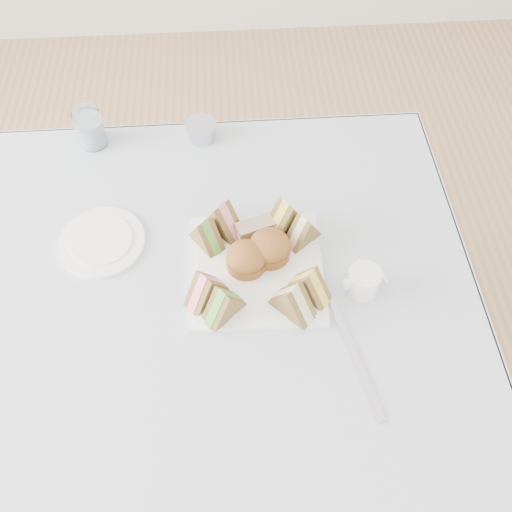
{
  "coord_description": "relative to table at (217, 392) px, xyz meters",
  "views": [
    {
      "loc": [
        0.06,
        -0.45,
        1.61
      ],
      "look_at": [
        0.1,
        0.1,
        0.8
      ],
      "focal_mm": 38.0,
      "sensor_mm": 36.0,
      "label": 1
    }
  ],
  "objects": [
    {
      "name": "sandwich_fl_a",
      "position": [
        0.01,
        0.04,
        0.42
      ],
      "size": [
        0.09,
        0.08,
        0.07
      ],
      "primitive_type": null,
      "rotation": [
        0.0,
        0.0,
        0.75
      ],
      "color": "brown",
      "rests_on": "serving_plate"
    },
    {
      "name": "knife",
      "position": [
        0.26,
        -0.11,
        0.38
      ],
      "size": [
        0.06,
        0.2,
        0.0
      ],
      "primitive_type": "cube",
      "rotation": [
        0.0,
        0.0,
        0.21
      ],
      "color": "#B4B2CB",
      "rests_on": "tablecloth"
    },
    {
      "name": "creamer_jug",
      "position": [
        0.29,
        0.04,
        0.4
      ],
      "size": [
        0.08,
        0.08,
        0.05
      ],
      "primitive_type": "cylinder",
      "rotation": [
        0.0,
        0.0,
        0.32
      ],
      "color": "white",
      "rests_on": "tablecloth"
    },
    {
      "name": "table",
      "position": [
        0.0,
        0.0,
        0.0
      ],
      "size": [
        0.9,
        0.9,
        0.74
      ],
      "primitive_type": "cube",
      "color": "brown",
      "rests_on": "floor"
    },
    {
      "name": "sandwich_fr_b",
      "position": [
        0.16,
        0.0,
        0.43
      ],
      "size": [
        0.09,
        0.09,
        0.08
      ],
      "primitive_type": null,
      "rotation": [
        0.0,
        0.0,
        -0.78
      ],
      "color": "brown",
      "rests_on": "serving_plate"
    },
    {
      "name": "side_plate",
      "position": [
        -0.2,
        0.18,
        0.38
      ],
      "size": [
        0.2,
        0.2,
        0.01
      ],
      "primitive_type": "cylinder",
      "rotation": [
        0.0,
        0.0,
        0.21
      ],
      "color": "white",
      "rests_on": "tablecloth"
    },
    {
      "name": "pastry_slice",
      "position": [
        0.11,
        0.17,
        0.41
      ],
      "size": [
        0.08,
        0.05,
        0.04
      ],
      "primitive_type": "cube",
      "rotation": [
        0.0,
        0.0,
        0.32
      ],
      "color": "tan",
      "rests_on": "serving_plate"
    },
    {
      "name": "scone_left",
      "position": [
        0.08,
        0.1,
        0.41
      ],
      "size": [
        0.09,
        0.09,
        0.05
      ],
      "primitive_type": "cylinder",
      "rotation": [
        0.0,
        0.0,
        0.14
      ],
      "color": "#A05F2A",
      "rests_on": "serving_plate"
    },
    {
      "name": "serving_plate",
      "position": [
        0.1,
        0.1,
        0.38
      ],
      "size": [
        0.26,
        0.26,
        0.01
      ],
      "primitive_type": "cube",
      "rotation": [
        0.0,
        0.0,
        -0.02
      ],
      "color": "white",
      "rests_on": "tablecloth"
    },
    {
      "name": "sandwich_fr_a",
      "position": [
        0.19,
        0.03,
        0.42
      ],
      "size": [
        0.09,
        0.08,
        0.07
      ],
      "primitive_type": null,
      "rotation": [
        0.0,
        0.0,
        -0.72
      ],
      "color": "brown",
      "rests_on": "serving_plate"
    },
    {
      "name": "scone_right",
      "position": [
        0.13,
        0.12,
        0.41
      ],
      "size": [
        0.1,
        0.1,
        0.05
      ],
      "primitive_type": "cylinder",
      "rotation": [
        0.0,
        0.0,
        0.42
      ],
      "color": "#A05F2A",
      "rests_on": "serving_plate"
    },
    {
      "name": "sandwich_br_b",
      "position": [
        0.16,
        0.19,
        0.43
      ],
      "size": [
        0.09,
        0.08,
        0.08
      ],
      "primitive_type": null,
      "rotation": [
        0.0,
        0.0,
        -2.52
      ],
      "color": "brown",
      "rests_on": "serving_plate"
    },
    {
      "name": "sandwich_bl_a",
      "position": [
        0.01,
        0.16,
        0.42
      ],
      "size": [
        0.07,
        0.08,
        0.07
      ],
      "primitive_type": null,
      "rotation": [
        0.0,
        0.0,
        2.17
      ],
      "color": "brown",
      "rests_on": "serving_plate"
    },
    {
      "name": "sandwich_br_a",
      "position": [
        0.19,
        0.15,
        0.42
      ],
      "size": [
        0.08,
        0.08,
        0.07
      ],
      "primitive_type": null,
      "rotation": [
        0.0,
        0.0,
        -2.45
      ],
      "color": "brown",
      "rests_on": "serving_plate"
    },
    {
      "name": "sandwich_fl_b",
      "position": [
        0.04,
        0.0,
        0.42
      ],
      "size": [
        0.09,
        0.08,
        0.07
      ],
      "primitive_type": null,
      "rotation": [
        0.0,
        0.0,
        0.71
      ],
      "color": "brown",
      "rests_on": "serving_plate"
    },
    {
      "name": "tablecloth",
      "position": [
        0.0,
        0.0,
        0.37
      ],
      "size": [
        1.02,
        1.02,
        0.01
      ],
      "primitive_type": "cube",
      "color": "silver",
      "rests_on": "table"
    },
    {
      "name": "tea_strainer",
      "position": [
        0.0,
        0.46,
        0.4
      ],
      "size": [
        0.09,
        0.09,
        0.04
      ],
      "primitive_type": "cylinder",
      "rotation": [
        0.0,
        0.0,
        0.36
      ],
      "color": "#B4B2CB",
      "rests_on": "tablecloth"
    },
    {
      "name": "sandwich_bl_b",
      "position": [
        0.04,
        0.19,
        0.43
      ],
      "size": [
        0.09,
        0.09,
        0.08
      ],
      "primitive_type": null,
      "rotation": [
        0.0,
        0.0,
        2.34
      ],
      "color": "brown",
      "rests_on": "serving_plate"
    },
    {
      "name": "fork",
      "position": [
        0.25,
        -0.05,
        0.38
      ],
      "size": [
        0.04,
        0.16,
        0.0
      ],
      "primitive_type": "cube",
      "rotation": [
        0.0,
        0.0,
        0.2
      ],
      "color": "#B4B2CB",
      "rests_on": "tablecloth"
    },
    {
      "name": "floor",
      "position": [
        0.0,
        0.0,
        -0.37
      ],
      "size": [
        4.0,
        4.0,
        0.0
      ],
      "primitive_type": "plane",
      "color": "#9E7751",
      "rests_on": "ground"
    },
    {
      "name": "water_glass",
      "position": [
        -0.24,
        0.46,
        0.42
      ],
      "size": [
        0.08,
        0.08,
        0.09
      ],
      "primitive_type": "cylinder",
      "rotation": [
        0.0,
        0.0,
        0.43
      ],
      "color": "white",
      "rests_on": "tablecloth"
    }
  ]
}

